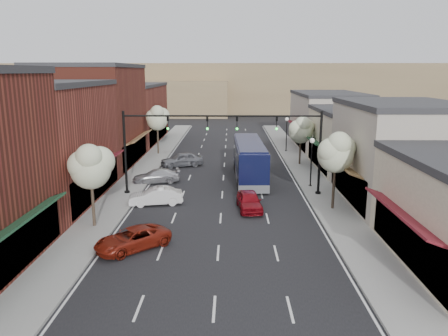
{
  "coord_description": "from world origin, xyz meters",
  "views": [
    {
      "loc": [
        0.69,
        -27.2,
        10.09
      ],
      "look_at": [
        0.14,
        8.44,
        2.2
      ],
      "focal_mm": 35.0,
      "sensor_mm": 36.0,
      "label": 1
    }
  ],
  "objects_px": {
    "tree_right_far": "(301,129)",
    "lamp_post_far": "(287,129)",
    "signal_mast_left": "(153,140)",
    "tree_left_far": "(157,118)",
    "tree_left_near": "(91,165)",
    "parked_car_d": "(182,160)",
    "parked_car_b": "(156,196)",
    "parked_car_c": "(156,176)",
    "coach_bus": "(249,159)",
    "parked_car_a": "(132,239)",
    "red_hatchback": "(249,201)",
    "signal_mast_right": "(291,140)",
    "lamp_post_near": "(312,154)",
    "tree_right_near": "(336,151)"
  },
  "relations": [
    {
      "from": "tree_right_far",
      "to": "signal_mast_left",
      "type": "bearing_deg",
      "value": -139.46
    },
    {
      "from": "red_hatchback",
      "to": "parked_car_d",
      "type": "height_order",
      "value": "parked_car_d"
    },
    {
      "from": "lamp_post_near",
      "to": "coach_bus",
      "type": "relative_size",
      "value": 0.37
    },
    {
      "from": "signal_mast_right",
      "to": "tree_right_near",
      "type": "xyz_separation_m",
      "value": [
        2.73,
        -4.05,
        -0.17
      ]
    },
    {
      "from": "parked_car_a",
      "to": "lamp_post_near",
      "type": "bearing_deg",
      "value": 95.43
    },
    {
      "from": "tree_left_near",
      "to": "parked_car_c",
      "type": "bearing_deg",
      "value": 80.31
    },
    {
      "from": "coach_bus",
      "to": "red_hatchback",
      "type": "relative_size",
      "value": 2.89
    },
    {
      "from": "lamp_post_near",
      "to": "parked_car_c",
      "type": "xyz_separation_m",
      "value": [
        -14.0,
        1.47,
        -2.37
      ]
    },
    {
      "from": "signal_mast_right",
      "to": "tree_left_far",
      "type": "height_order",
      "value": "signal_mast_right"
    },
    {
      "from": "tree_right_far",
      "to": "lamp_post_far",
      "type": "relative_size",
      "value": 1.22
    },
    {
      "from": "signal_mast_left",
      "to": "parked_car_c",
      "type": "relative_size",
      "value": 1.89
    },
    {
      "from": "signal_mast_right",
      "to": "tree_right_far",
      "type": "relative_size",
      "value": 1.51
    },
    {
      "from": "lamp_post_near",
      "to": "coach_bus",
      "type": "bearing_deg",
      "value": 149.51
    },
    {
      "from": "signal_mast_left",
      "to": "tree_right_far",
      "type": "bearing_deg",
      "value": 40.54
    },
    {
      "from": "tree_right_far",
      "to": "parked_car_d",
      "type": "height_order",
      "value": "tree_right_far"
    },
    {
      "from": "signal_mast_left",
      "to": "tree_right_far",
      "type": "height_order",
      "value": "signal_mast_left"
    },
    {
      "from": "tree_left_near",
      "to": "coach_bus",
      "type": "bearing_deg",
      "value": 51.9
    },
    {
      "from": "tree_right_near",
      "to": "parked_car_d",
      "type": "bearing_deg",
      "value": 130.6
    },
    {
      "from": "lamp_post_near",
      "to": "red_hatchback",
      "type": "xyz_separation_m",
      "value": [
        -5.71,
        -6.56,
        -2.3
      ]
    },
    {
      "from": "tree_right_near",
      "to": "parked_car_a",
      "type": "distance_m",
      "value": 15.75
    },
    {
      "from": "signal_mast_left",
      "to": "tree_right_near",
      "type": "relative_size",
      "value": 1.38
    },
    {
      "from": "red_hatchback",
      "to": "parked_car_c",
      "type": "relative_size",
      "value": 0.95
    },
    {
      "from": "parked_car_d",
      "to": "signal_mast_left",
      "type": "bearing_deg",
      "value": -26.73
    },
    {
      "from": "tree_left_near",
      "to": "parked_car_d",
      "type": "distance_m",
      "value": 19.75
    },
    {
      "from": "tree_right_far",
      "to": "parked_car_b",
      "type": "height_order",
      "value": "tree_right_far"
    },
    {
      "from": "signal_mast_left",
      "to": "red_hatchback",
      "type": "height_order",
      "value": "signal_mast_left"
    },
    {
      "from": "parked_car_b",
      "to": "signal_mast_right",
      "type": "bearing_deg",
      "value": 93.92
    },
    {
      "from": "signal_mast_left",
      "to": "tree_left_far",
      "type": "distance_m",
      "value": 18.14
    },
    {
      "from": "parked_car_d",
      "to": "parked_car_c",
      "type": "bearing_deg",
      "value": -34.21
    },
    {
      "from": "tree_right_far",
      "to": "tree_left_far",
      "type": "xyz_separation_m",
      "value": [
        -16.6,
        6.0,
        0.61
      ]
    },
    {
      "from": "tree_right_far",
      "to": "parked_car_c",
      "type": "bearing_deg",
      "value": -151.28
    },
    {
      "from": "tree_left_near",
      "to": "coach_bus",
      "type": "relative_size",
      "value": 0.48
    },
    {
      "from": "parked_car_c",
      "to": "parked_car_b",
      "type": "bearing_deg",
      "value": -2.93
    },
    {
      "from": "tree_left_near",
      "to": "parked_car_d",
      "type": "height_order",
      "value": "tree_left_near"
    },
    {
      "from": "tree_right_far",
      "to": "tree_left_far",
      "type": "distance_m",
      "value": 17.66
    },
    {
      "from": "tree_right_far",
      "to": "parked_car_a",
      "type": "height_order",
      "value": "tree_right_far"
    },
    {
      "from": "signal_mast_left",
      "to": "tree_right_far",
      "type": "xyz_separation_m",
      "value": [
        13.97,
        11.95,
        -0.63
      ]
    },
    {
      "from": "tree_left_far",
      "to": "parked_car_c",
      "type": "bearing_deg",
      "value": -81.64
    },
    {
      "from": "signal_mast_left",
      "to": "coach_bus",
      "type": "relative_size",
      "value": 0.69
    },
    {
      "from": "tree_left_far",
      "to": "parked_car_d",
      "type": "bearing_deg",
      "value": -62.08
    },
    {
      "from": "lamp_post_far",
      "to": "coach_bus",
      "type": "xyz_separation_m",
      "value": [
        -5.32,
        -14.37,
        -1.11
      ]
    },
    {
      "from": "tree_left_near",
      "to": "parked_car_a",
      "type": "distance_m",
      "value": 5.97
    },
    {
      "from": "lamp_post_near",
      "to": "tree_left_far",
      "type": "bearing_deg",
      "value": 136.11
    },
    {
      "from": "parked_car_a",
      "to": "parked_car_b",
      "type": "xyz_separation_m",
      "value": [
        -0.1,
        8.66,
        0.06
      ]
    },
    {
      "from": "tree_left_near",
      "to": "red_hatchback",
      "type": "height_order",
      "value": "tree_left_near"
    },
    {
      "from": "tree_right_far",
      "to": "lamp_post_far",
      "type": "bearing_deg",
      "value": 93.88
    },
    {
      "from": "coach_bus",
      "to": "parked_car_a",
      "type": "distance_m",
      "value": 18.74
    },
    {
      "from": "parked_car_b",
      "to": "parked_car_c",
      "type": "relative_size",
      "value": 0.95
    },
    {
      "from": "tree_right_near",
      "to": "parked_car_d",
      "type": "distance_m",
      "value": 20.22
    },
    {
      "from": "tree_left_near",
      "to": "tree_right_far",
      "type": "bearing_deg",
      "value": 50.31
    }
  ]
}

